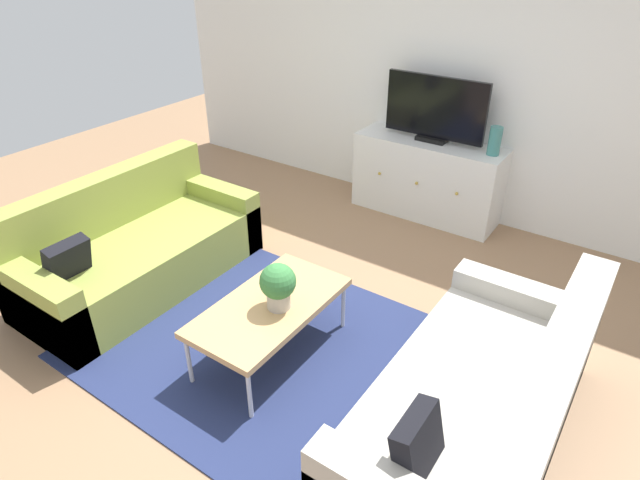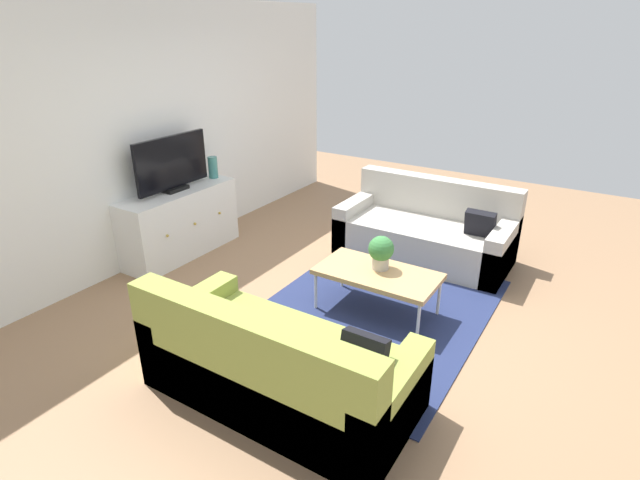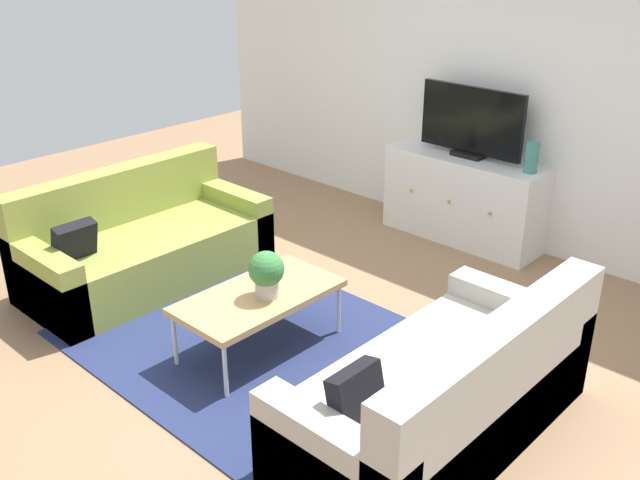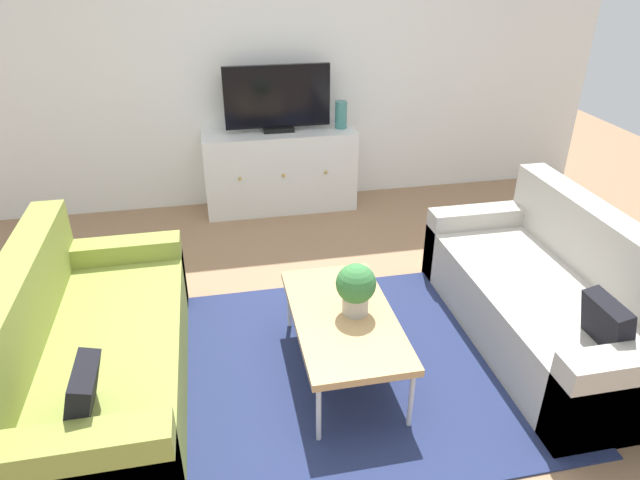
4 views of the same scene
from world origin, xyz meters
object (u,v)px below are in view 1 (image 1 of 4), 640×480
at_px(coffee_table, 270,308).
at_px(flat_screen_tv, 435,109).
at_px(couch_left_side, 133,249).
at_px(couch_right_side, 487,411).
at_px(tv_console, 427,179).
at_px(glass_vase, 495,141).
at_px(potted_plant, 278,284).

xyz_separation_m(coffee_table, flat_screen_tv, (-0.03, 2.46, 0.67)).
height_order(couch_left_side, coffee_table, couch_left_side).
height_order(couch_right_side, coffee_table, couch_right_side).
distance_m(tv_console, glass_vase, 0.77).
height_order(coffee_table, flat_screen_tv, flat_screen_tv).
xyz_separation_m(coffee_table, glass_vase, (0.55, 2.44, 0.50)).
bearing_deg(couch_right_side, couch_left_side, 180.00).
bearing_deg(glass_vase, coffee_table, -102.79).
bearing_deg(glass_vase, flat_screen_tv, 178.05).
relative_size(couch_left_side, tv_console, 1.32).
relative_size(coffee_table, potted_plant, 3.47).
distance_m(couch_right_side, tv_console, 2.79).
height_order(tv_console, flat_screen_tv, flat_screen_tv).
height_order(couch_left_side, flat_screen_tv, flat_screen_tv).
xyz_separation_m(couch_right_side, glass_vase, (-0.87, 2.37, 0.61)).
bearing_deg(flat_screen_tv, couch_left_side, -120.78).
bearing_deg(glass_vase, potted_plant, -101.28).
bearing_deg(tv_console, couch_left_side, -121.00).
distance_m(couch_left_side, glass_vase, 3.17).
bearing_deg(couch_right_side, glass_vase, 110.07).
bearing_deg(flat_screen_tv, potted_plant, -87.62).
xyz_separation_m(couch_left_side, couch_right_side, (2.88, 0.00, 0.00)).
xyz_separation_m(potted_plant, flat_screen_tv, (-0.10, 2.45, 0.47)).
relative_size(coffee_table, tv_console, 0.76).
bearing_deg(glass_vase, couch_right_side, -69.93).
bearing_deg(coffee_table, potted_plant, 8.91).
distance_m(potted_plant, tv_console, 2.44).
height_order(couch_left_side, potted_plant, couch_left_side).
xyz_separation_m(couch_right_side, tv_console, (-1.45, 2.37, 0.10)).
bearing_deg(potted_plant, couch_right_side, 2.38).
height_order(couch_right_side, tv_console, couch_right_side).
relative_size(coffee_table, glass_vase, 4.29).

